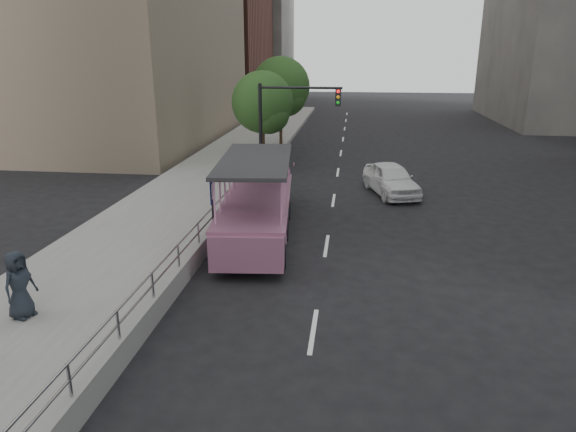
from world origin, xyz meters
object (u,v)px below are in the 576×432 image
at_px(pedestrian_far, 19,285).
at_px(traffic_signal, 284,118).
at_px(car, 391,179).
at_px(street_tree_far, 282,89).
at_px(duck_boat, 259,202).
at_px(parking_sign, 213,206).
at_px(street_tree_near, 264,105).

bearing_deg(pedestrian_far, traffic_signal, -1.19).
xyz_separation_m(car, street_tree_far, (-6.83, 10.42, 3.54)).
relative_size(duck_boat, street_tree_far, 1.49).
xyz_separation_m(pedestrian_far, parking_sign, (3.39, 5.72, 0.47)).
distance_m(car, street_tree_far, 12.96).
distance_m(parking_sign, street_tree_far, 19.11).
distance_m(car, street_tree_near, 8.85).
xyz_separation_m(parking_sign, street_tree_far, (-0.22, 18.93, 2.66)).
bearing_deg(parking_sign, car, 52.15).
height_order(duck_boat, street_tree_far, street_tree_far).
relative_size(duck_boat, traffic_signal, 1.84).
distance_m(duck_boat, pedestrian_far, 9.24).
xyz_separation_m(car, street_tree_near, (-7.03, 4.42, 3.06)).
xyz_separation_m(duck_boat, car, (5.42, 6.20, -0.40)).
distance_m(duck_boat, parking_sign, 2.64).
bearing_deg(street_tree_near, street_tree_far, 88.09).
height_order(pedestrian_far, parking_sign, parking_sign).
xyz_separation_m(duck_boat, pedestrian_far, (-4.58, -8.03, 0.02)).
height_order(pedestrian_far, street_tree_far, street_tree_far).
relative_size(pedestrian_far, traffic_signal, 0.34).
bearing_deg(parking_sign, duck_boat, 62.64).
height_order(duck_boat, traffic_signal, traffic_signal).
xyz_separation_m(traffic_signal, street_tree_near, (-1.60, 3.43, 0.32)).
distance_m(pedestrian_far, street_tree_near, 19.07).
bearing_deg(traffic_signal, car, -10.36).
relative_size(duck_boat, car, 2.14).
bearing_deg(duck_boat, traffic_signal, 90.14).
bearing_deg(street_tree_near, pedestrian_far, -99.04).
relative_size(street_tree_near, street_tree_far, 0.89).
height_order(traffic_signal, street_tree_near, street_tree_near).
height_order(duck_boat, car, duck_boat).
distance_m(traffic_signal, street_tree_near, 3.80).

